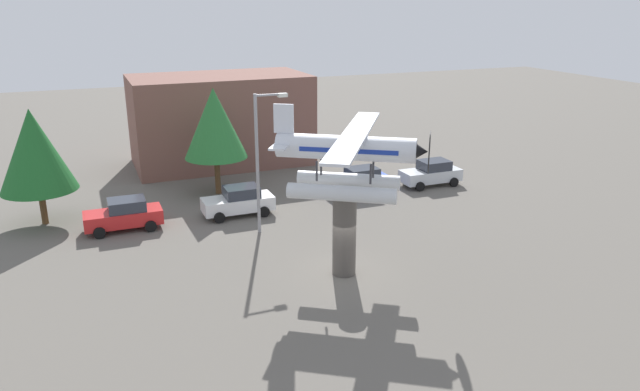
{
  "coord_description": "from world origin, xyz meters",
  "views": [
    {
      "loc": [
        -10.71,
        -23.37,
        12.34
      ],
      "look_at": [
        0.0,
        3.0,
        2.96
      ],
      "focal_mm": 33.52,
      "sensor_mm": 36.0,
      "label": 1
    }
  ],
  "objects_px": {
    "car_mid_white": "(239,201)",
    "storefront_building": "(221,120)",
    "tree_west": "(34,150)",
    "floatplane_monument": "(348,158)",
    "tree_east": "(215,123)",
    "car_near_red": "(124,215)",
    "streetlight_primary": "(261,154)",
    "car_far_blue": "(359,181)",
    "car_distant_silver": "(431,173)",
    "display_pedestal": "(344,234)"
  },
  "relations": [
    {
      "from": "car_near_red",
      "to": "tree_west",
      "type": "height_order",
      "value": "tree_west"
    },
    {
      "from": "car_mid_white",
      "to": "tree_west",
      "type": "height_order",
      "value": "tree_west"
    },
    {
      "from": "storefront_building",
      "to": "tree_east",
      "type": "relative_size",
      "value": 1.89
    },
    {
      "from": "car_far_blue",
      "to": "streetlight_primary",
      "type": "xyz_separation_m",
      "value": [
        -7.96,
        -4.19,
        3.59
      ]
    },
    {
      "from": "tree_west",
      "to": "car_distant_silver",
      "type": "bearing_deg",
      "value": -4.5
    },
    {
      "from": "car_mid_white",
      "to": "streetlight_primary",
      "type": "xyz_separation_m",
      "value": [
        0.52,
        -3.15,
        3.59
      ]
    },
    {
      "from": "floatplane_monument",
      "to": "car_distant_silver",
      "type": "height_order",
      "value": "floatplane_monument"
    },
    {
      "from": "floatplane_monument",
      "to": "tree_east",
      "type": "relative_size",
      "value": 1.32
    },
    {
      "from": "car_near_red",
      "to": "car_mid_white",
      "type": "relative_size",
      "value": 1.0
    },
    {
      "from": "car_near_red",
      "to": "car_mid_white",
      "type": "bearing_deg",
      "value": 179.13
    },
    {
      "from": "car_distant_silver",
      "to": "storefront_building",
      "type": "height_order",
      "value": "storefront_building"
    },
    {
      "from": "car_mid_white",
      "to": "car_distant_silver",
      "type": "height_order",
      "value": "same"
    },
    {
      "from": "streetlight_primary",
      "to": "storefront_building",
      "type": "height_order",
      "value": "streetlight_primary"
    },
    {
      "from": "display_pedestal",
      "to": "streetlight_primary",
      "type": "relative_size",
      "value": 0.51
    },
    {
      "from": "car_near_red",
      "to": "storefront_building",
      "type": "xyz_separation_m",
      "value": [
        8.45,
        12.21,
        2.55
      ]
    },
    {
      "from": "display_pedestal",
      "to": "car_near_red",
      "type": "distance_m",
      "value": 13.39
    },
    {
      "from": "car_distant_silver",
      "to": "tree_west",
      "type": "height_order",
      "value": "tree_west"
    },
    {
      "from": "storefront_building",
      "to": "car_near_red",
      "type": "bearing_deg",
      "value": -124.71
    },
    {
      "from": "floatplane_monument",
      "to": "car_distant_silver",
      "type": "relative_size",
      "value": 2.21
    },
    {
      "from": "storefront_building",
      "to": "tree_west",
      "type": "xyz_separation_m",
      "value": [
        -12.67,
        -9.49,
        0.92
      ]
    },
    {
      "from": "car_mid_white",
      "to": "car_far_blue",
      "type": "distance_m",
      "value": 8.55
    },
    {
      "from": "car_mid_white",
      "to": "car_far_blue",
      "type": "height_order",
      "value": "same"
    },
    {
      "from": "floatplane_monument",
      "to": "streetlight_primary",
      "type": "bearing_deg",
      "value": 141.01
    },
    {
      "from": "car_mid_white",
      "to": "tree_west",
      "type": "relative_size",
      "value": 0.63
    },
    {
      "from": "display_pedestal",
      "to": "floatplane_monument",
      "type": "relative_size",
      "value": 0.42
    },
    {
      "from": "car_near_red",
      "to": "car_mid_white",
      "type": "xyz_separation_m",
      "value": [
        6.55,
        -0.1,
        0.0
      ]
    },
    {
      "from": "tree_west",
      "to": "tree_east",
      "type": "relative_size",
      "value": 0.95
    },
    {
      "from": "car_far_blue",
      "to": "storefront_building",
      "type": "xyz_separation_m",
      "value": [
        -6.58,
        11.26,
        2.55
      ]
    },
    {
      "from": "car_distant_silver",
      "to": "tree_east",
      "type": "xyz_separation_m",
      "value": [
        -14.14,
        3.75,
        3.86
      ]
    },
    {
      "from": "car_mid_white",
      "to": "storefront_building",
      "type": "height_order",
      "value": "storefront_building"
    },
    {
      "from": "streetlight_primary",
      "to": "tree_west",
      "type": "xyz_separation_m",
      "value": [
        -11.29,
        5.96,
        -0.13
      ]
    },
    {
      "from": "car_near_red",
      "to": "tree_west",
      "type": "xyz_separation_m",
      "value": [
        -4.21,
        2.71,
        3.47
      ]
    },
    {
      "from": "storefront_building",
      "to": "car_distant_silver",
      "type": "bearing_deg",
      "value": -43.55
    },
    {
      "from": "tree_east",
      "to": "display_pedestal",
      "type": "bearing_deg",
      "value": -79.2
    },
    {
      "from": "tree_east",
      "to": "car_distant_silver",
      "type": "bearing_deg",
      "value": -14.84
    },
    {
      "from": "display_pedestal",
      "to": "tree_east",
      "type": "bearing_deg",
      "value": 100.8
    },
    {
      "from": "floatplane_monument",
      "to": "car_near_red",
      "type": "relative_size",
      "value": 2.21
    },
    {
      "from": "floatplane_monument",
      "to": "tree_west",
      "type": "height_order",
      "value": "floatplane_monument"
    },
    {
      "from": "storefront_building",
      "to": "car_far_blue",
      "type": "bearing_deg",
      "value": -59.69
    },
    {
      "from": "car_near_red",
      "to": "floatplane_monument",
      "type": "bearing_deg",
      "value": 132.93
    },
    {
      "from": "display_pedestal",
      "to": "car_distant_silver",
      "type": "relative_size",
      "value": 0.94
    },
    {
      "from": "car_mid_white",
      "to": "storefront_building",
      "type": "relative_size",
      "value": 0.32
    },
    {
      "from": "car_near_red",
      "to": "car_far_blue",
      "type": "xyz_separation_m",
      "value": [
        15.04,
        0.94,
        0.0
      ]
    },
    {
      "from": "car_far_blue",
      "to": "car_distant_silver",
      "type": "distance_m",
      "value": 5.44
    },
    {
      "from": "car_near_red",
      "to": "streetlight_primary",
      "type": "xyz_separation_m",
      "value": [
        7.08,
        -3.25,
        3.59
      ]
    },
    {
      "from": "car_far_blue",
      "to": "car_distant_silver",
      "type": "xyz_separation_m",
      "value": [
        5.44,
        -0.17,
        0.0
      ]
    },
    {
      "from": "car_far_blue",
      "to": "car_near_red",
      "type": "bearing_deg",
      "value": 3.58
    },
    {
      "from": "floatplane_monument",
      "to": "car_mid_white",
      "type": "xyz_separation_m",
      "value": [
        -2.62,
        9.77,
        -4.73
      ]
    },
    {
      "from": "floatplane_monument",
      "to": "car_near_red",
      "type": "distance_m",
      "value": 14.28
    },
    {
      "from": "floatplane_monument",
      "to": "car_far_blue",
      "type": "bearing_deg",
      "value": 94.94
    }
  ]
}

